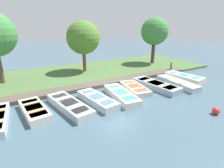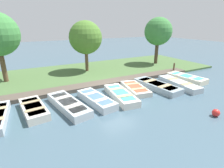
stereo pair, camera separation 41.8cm
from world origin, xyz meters
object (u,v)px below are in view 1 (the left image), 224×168
rowboat_6 (156,85)px  rowboat_7 (177,83)px  rowboat_5 (135,88)px  buoy (216,111)px  rowboat_2 (69,105)px  park_tree_left (83,38)px  rowboat_1 (34,110)px  rowboat_3 (97,100)px  rowboat_8 (184,77)px  park_tree_center (155,32)px  mooring_post_far (171,67)px  rowboat_4 (121,95)px

rowboat_6 → rowboat_7: bearing=71.1°
rowboat_5 → buoy: bearing=27.7°
rowboat_2 → park_tree_left: (-6.51, 3.54, 2.98)m
rowboat_1 → rowboat_3: size_ratio=0.89×
rowboat_5 → rowboat_6: (0.39, 1.61, 0.04)m
rowboat_5 → rowboat_8: (0.12, 4.98, 0.04)m
rowboat_8 → park_tree_center: park_tree_center is taller
rowboat_6 → rowboat_8: bearing=88.4°
rowboat_6 → park_tree_left: park_tree_left is taller
rowboat_7 → buoy: bearing=-20.5°
rowboat_8 → buoy: rowboat_8 is taller
park_tree_left → rowboat_7: bearing=33.7°
rowboat_2 → park_tree_left: park_tree_left is taller
rowboat_8 → park_tree_center: size_ratio=0.62×
rowboat_1 → buoy: size_ratio=7.47×
rowboat_2 → rowboat_3: bearing=76.0°
mooring_post_far → park_tree_center: 4.67m
rowboat_2 → buoy: rowboat_2 is taller
rowboat_4 → rowboat_8: (-0.48, 6.51, 0.00)m
park_tree_left → park_tree_center: size_ratio=0.93×
rowboat_4 → buoy: size_ratio=8.99×
rowboat_1 → park_tree_center: bearing=106.7°
rowboat_2 → rowboat_4: 3.22m
park_tree_center → rowboat_4: bearing=-53.4°
rowboat_3 → park_tree_left: bearing=156.1°
rowboat_6 → park_tree_center: bearing=133.1°
rowboat_1 → rowboat_5: size_ratio=0.98×
rowboat_1 → mooring_post_far: bearing=93.7°
rowboat_8 → park_tree_center: 6.78m
rowboat_1 → buoy: bearing=53.1°
rowboat_3 → mooring_post_far: 9.41m
rowboat_5 → rowboat_6: rowboat_6 is taller
rowboat_3 → buoy: (4.26, 4.64, -0.03)m
mooring_post_far → rowboat_3: bearing=-73.7°
rowboat_7 → park_tree_center: park_tree_center is taller
rowboat_5 → park_tree_left: bearing=-158.6°
rowboat_1 → rowboat_8: (0.06, 11.45, 0.01)m
rowboat_1 → rowboat_2: bearing=71.8°
rowboat_3 → rowboat_1: bearing=-105.7°
rowboat_6 → rowboat_2: bearing=-95.7°
rowboat_3 → rowboat_4: bearing=79.6°
rowboat_4 → rowboat_6: 3.15m
rowboat_6 → mooring_post_far: mooring_post_far is taller
rowboat_8 → rowboat_7: bearing=-74.5°
park_tree_center → rowboat_6: bearing=-40.8°
park_tree_center → rowboat_2: bearing=-62.6°
rowboat_1 → park_tree_left: bearing=133.2°
rowboat_2 → rowboat_5: (-0.42, 4.74, -0.04)m
rowboat_7 → park_tree_center: (-6.30, 3.35, 3.35)m
rowboat_2 → rowboat_5: rowboat_2 is taller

